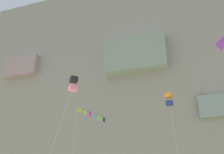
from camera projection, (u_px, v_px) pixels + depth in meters
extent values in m
cube|color=gray|center=(148.00, 95.00, 66.81)|extent=(180.00, 27.51, 58.78)
cube|color=gray|center=(22.00, 68.00, 65.87)|extent=(9.77, 2.82, 5.58)
cube|color=gray|center=(135.00, 55.00, 56.09)|extent=(14.08, 2.94, 8.59)
cylinder|color=black|center=(93.00, 113.00, 31.11)|extent=(1.84, 5.61, 0.03)
cube|color=#8CCC33|center=(79.00, 110.00, 29.18)|extent=(0.23, 0.52, 0.58)
cube|color=#8CCC33|center=(85.00, 112.00, 29.90)|extent=(0.20, 0.51, 0.58)
cube|color=#CC3399|center=(90.00, 114.00, 30.61)|extent=(0.21, 0.51, 0.58)
cube|color=#38B2D1|center=(95.00, 116.00, 31.32)|extent=(0.25, 0.52, 0.58)
cube|color=#8CCC33|center=(100.00, 118.00, 32.04)|extent=(0.24, 0.52, 0.58)
cube|color=navy|center=(104.00, 120.00, 32.75)|extent=(0.21, 0.51, 0.58)
cube|color=black|center=(74.00, 80.00, 20.49)|extent=(0.85, 0.85, 0.42)
cube|color=pink|center=(73.00, 88.00, 20.14)|extent=(0.85, 0.85, 0.42)
cylinder|color=black|center=(76.00, 83.00, 20.25)|extent=(0.02, 0.02, 1.14)
cylinder|color=black|center=(70.00, 84.00, 20.39)|extent=(0.02, 0.02, 1.14)
cube|color=orange|center=(169.00, 96.00, 34.69)|extent=(1.01, 1.01, 0.61)
cube|color=navy|center=(169.00, 103.00, 34.19)|extent=(1.01, 1.01, 0.61)
cylinder|color=black|center=(172.00, 99.00, 34.33)|extent=(0.03, 0.03, 1.65)
cylinder|color=black|center=(166.00, 100.00, 34.55)|extent=(0.03, 0.03, 1.65)
cube|color=purple|center=(223.00, 43.00, 31.05)|extent=(1.93, 0.54, 1.93)
cylinder|color=black|center=(223.00, 43.00, 31.05)|extent=(0.28, 0.47, 1.56)
cube|color=#8CCC33|center=(224.00, 48.00, 30.73)|extent=(0.22, 0.13, 0.12)
cube|color=yellow|center=(224.00, 51.00, 30.54)|extent=(0.23, 0.10, 0.12)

